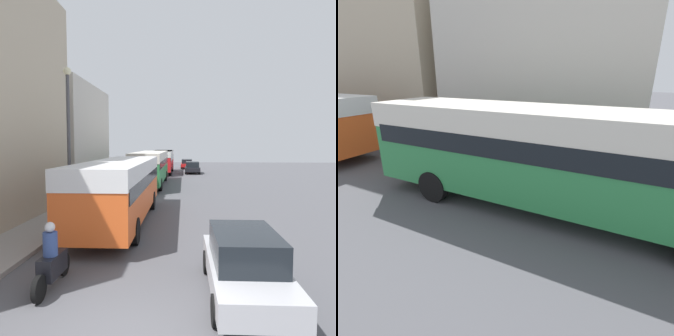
% 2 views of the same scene
% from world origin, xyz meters
% --- Properties ---
extents(building_far_terrace, '(6.41, 9.91, 8.29)m').
position_xyz_m(building_far_terrace, '(-9.40, 20.24, 4.15)').
color(building_far_terrace, beige).
rests_on(building_far_terrace, ground_plane).
extents(bus_lead, '(2.57, 10.59, 2.91)m').
position_xyz_m(bus_lead, '(-1.97, 9.16, 1.90)').
color(bus_lead, '#EA5B23').
rests_on(bus_lead, ground_plane).
extents(bus_following, '(2.49, 11.43, 2.98)m').
position_xyz_m(bus_following, '(-1.99, 23.06, 1.94)').
color(bus_following, '#2D8447').
rests_on(bus_following, ground_plane).
extents(bus_third_in_line, '(2.52, 9.72, 2.84)m').
position_xyz_m(bus_third_in_line, '(-1.75, 35.09, 1.86)').
color(bus_third_in_line, red).
rests_on(bus_third_in_line, ground_plane).
extents(motorcycle_behind_lead, '(0.38, 2.24, 1.73)m').
position_xyz_m(motorcycle_behind_lead, '(-2.39, 2.19, 0.68)').
color(motorcycle_behind_lead, black).
rests_on(motorcycle_behind_lead, ground_plane).
extents(car_crossing, '(1.79, 4.42, 1.58)m').
position_xyz_m(car_crossing, '(2.42, 2.02, 0.81)').
color(car_crossing, '#B7B7BC').
rests_on(car_crossing, ground_plane).
extents(car_far_curb, '(1.79, 4.47, 1.39)m').
position_xyz_m(car_far_curb, '(1.36, 43.40, 0.73)').
color(car_far_curb, red).
rests_on(car_far_curb, ground_plane).
extents(car_distant, '(1.87, 4.00, 1.47)m').
position_xyz_m(car_distant, '(1.99, 35.03, 0.76)').
color(car_distant, black).
rests_on(car_distant, ground_plane).
extents(pedestrian_near_curb, '(0.40, 0.40, 1.71)m').
position_xyz_m(pedestrian_near_curb, '(-4.79, 16.30, 1.02)').
color(pedestrian_near_curb, '#232838').
rests_on(pedestrian_near_curb, sidewalk).
extents(pedestrian_walking_away, '(0.40, 0.40, 1.67)m').
position_xyz_m(pedestrian_walking_away, '(-5.80, 36.08, 1.00)').
color(pedestrian_walking_away, '#232838').
rests_on(pedestrian_walking_away, sidewalk).
extents(lamp_post, '(0.36, 0.36, 7.00)m').
position_xyz_m(lamp_post, '(-4.35, 9.10, 4.23)').
color(lamp_post, '#47474C').
rests_on(lamp_post, sidewalk).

